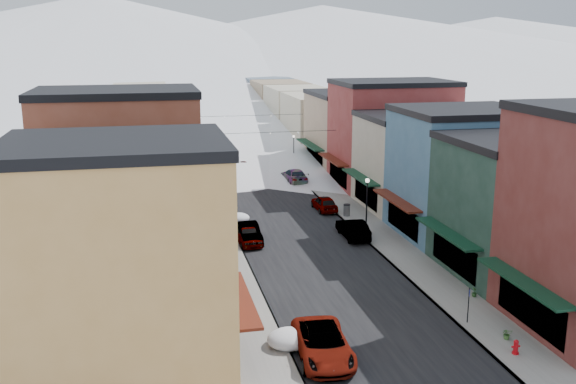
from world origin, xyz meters
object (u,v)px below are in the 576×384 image
car_green_sedan (353,229)px  streetlamp_near (367,198)px  car_dark_hatch (249,233)px  car_silver_sedan (248,234)px  fire_hydrant (516,347)px  trash_can (347,210)px  car_white_suv (323,344)px

car_green_sedan → streetlamp_near: 2.97m
car_dark_hatch → streetlamp_near: (10.04, 0.46, 2.23)m
car_silver_sedan → streetlamp_near: size_ratio=0.97×
streetlamp_near → car_green_sedan: bearing=-141.9°
fire_hydrant → trash_can: size_ratio=0.74×
car_dark_hatch → fire_hydrant: car_dark_hatch is taller
trash_can → streetlamp_near: (0.20, -4.72, 2.29)m
car_silver_sedan → trash_can: car_silver_sedan is taller
fire_hydrant → streetlamp_near: 22.28m
car_green_sedan → trash_can: 6.10m
car_dark_hatch → car_green_sedan: size_ratio=0.97×
car_silver_sedan → fire_hydrant: 23.80m
car_green_sedan → fire_hydrant: 21.00m
car_white_suv → streetlamp_near: 22.31m
car_silver_sedan → streetlamp_near: 10.44m
car_silver_sedan → trash_can: size_ratio=4.09×
car_dark_hatch → streetlamp_near: 10.30m
car_green_sedan → streetlamp_near: (1.56, 1.23, 2.21)m
car_white_suv → car_dark_hatch: car_white_suv is taller
car_dark_hatch → streetlamp_near: size_ratio=1.02×
streetlamp_near → car_white_suv: bearing=-114.9°
car_white_suv → car_dark_hatch: (-0.68, 19.67, -0.04)m
car_white_suv → streetlamp_near: (9.36, 20.14, 2.19)m
car_white_suv → trash_can: bearing=74.2°
car_silver_sedan → car_green_sedan: size_ratio=0.93×
car_green_sedan → streetlamp_near: bearing=-141.7°
car_green_sedan → car_silver_sedan: bearing=-2.7°
car_white_suv → fire_hydrant: 9.92m
car_silver_sedan → car_dark_hatch: (0.12, 0.32, 0.01)m
car_green_sedan → trash_can: car_green_sedan is taller
car_white_suv → car_silver_sedan: bearing=96.8°
car_silver_sedan → car_dark_hatch: 0.35m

